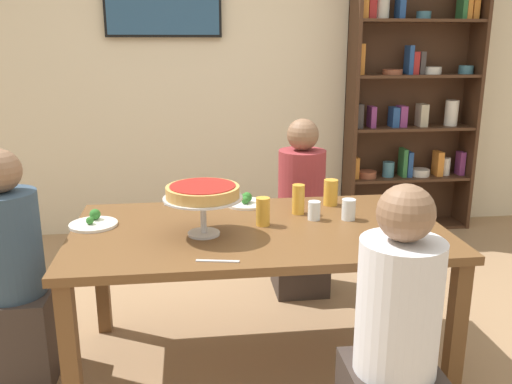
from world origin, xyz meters
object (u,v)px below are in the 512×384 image
at_px(diner_head_west, 14,285).
at_px(diner_near_right, 395,359).
at_px(beer_glass_amber_tall, 331,192).
at_px(beer_glass_amber_spare, 263,212).
at_px(diner_far_right, 301,220).
at_px(salad_plate_near_diner, 246,202).
at_px(bookshelf, 410,100).
at_px(deep_dish_pizza_stand, 203,194).
at_px(television, 163,3).
at_px(salad_plate_far_diner, 94,223).
at_px(dining_table, 259,243).
at_px(water_glass_clear_far, 349,209).
at_px(beer_glass_amber_short, 298,199).
at_px(cutlery_knife_near, 218,261).
at_px(cutlery_fork_near, 180,206).
at_px(water_glass_clear_near, 314,211).

relative_size(diner_head_west, diner_near_right, 1.00).
bearing_deg(beer_glass_amber_tall, beer_glass_amber_spare, -144.89).
distance_m(diner_far_right, salad_plate_near_diner, 0.65).
xyz_separation_m(diner_head_west, salad_plate_near_diner, (1.15, 0.36, 0.27)).
distance_m(bookshelf, deep_dish_pizza_stand, 2.79).
xyz_separation_m(television, salad_plate_far_diner, (-0.31, -1.98, -1.15)).
bearing_deg(dining_table, deep_dish_pizza_stand, -165.09).
relative_size(beer_glass_amber_tall, water_glass_clear_far, 1.35).
relative_size(television, salad_plate_far_diner, 3.97).
distance_m(television, beer_glass_amber_spare, 2.40).
relative_size(beer_glass_amber_short, cutlery_knife_near, 0.86).
bearing_deg(beer_glass_amber_tall, water_glass_clear_far, -84.43).
height_order(diner_far_right, salad_plate_near_diner, diner_far_right).
relative_size(television, beer_glass_amber_short, 5.92).
height_order(salad_plate_near_diner, cutlery_fork_near, salad_plate_near_diner).
bearing_deg(salad_plate_near_diner, television, 105.18).
distance_m(bookshelf, diner_head_west, 3.45).
distance_m(deep_dish_pizza_stand, beer_glass_amber_short, 0.58).
xyz_separation_m(deep_dish_pizza_stand, cutlery_fork_near, (-0.11, 0.47, -0.19)).
relative_size(deep_dish_pizza_stand, salad_plate_far_diner, 1.58).
bearing_deg(beer_glass_amber_short, beer_glass_amber_spare, -142.39).
distance_m(diner_near_right, salad_plate_far_diner, 1.54).
bearing_deg(diner_near_right, water_glass_clear_far, -4.55).
bearing_deg(beer_glass_amber_spare, deep_dish_pizza_stand, -160.86).
bearing_deg(cutlery_knife_near, beer_glass_amber_spare, 71.17).
height_order(beer_glass_amber_tall, water_glass_clear_near, beer_glass_amber_tall).
relative_size(diner_head_west, cutlery_fork_near, 6.39).
distance_m(television, deep_dish_pizza_stand, 2.39).
bearing_deg(salad_plate_far_diner, cutlery_fork_near, 32.61).
height_order(dining_table, deep_dish_pizza_stand, deep_dish_pizza_stand).
bearing_deg(bookshelf, water_glass_clear_far, -119.56).
bearing_deg(dining_table, diner_near_right, -63.55).
xyz_separation_m(television, beer_glass_amber_tall, (0.93, -1.79, -1.09)).
distance_m(bookshelf, cutlery_fork_near, 2.57).
bearing_deg(salad_plate_near_diner, salad_plate_far_diner, -162.34).
bearing_deg(deep_dish_pizza_stand, beer_glass_amber_spare, 19.14).
relative_size(beer_glass_amber_short, water_glass_clear_near, 1.64).
height_order(diner_near_right, beer_glass_amber_short, diner_near_right).
relative_size(beer_glass_amber_short, beer_glass_amber_spare, 1.12).
xyz_separation_m(beer_glass_amber_short, water_glass_clear_near, (0.06, -0.11, -0.03)).
xyz_separation_m(diner_far_right, beer_glass_amber_short, (-0.15, -0.63, 0.33)).
bearing_deg(deep_dish_pizza_stand, cutlery_knife_near, -82.20).
xyz_separation_m(diner_head_west, water_glass_clear_far, (1.64, 0.04, 0.30)).
relative_size(deep_dish_pizza_stand, beer_glass_amber_tall, 2.57).
height_order(salad_plate_near_diner, water_glass_clear_far, water_glass_clear_far).
bearing_deg(television, cutlery_fork_near, -86.39).
bearing_deg(dining_table, water_glass_clear_near, 15.84).
relative_size(deep_dish_pizza_stand, beer_glass_amber_short, 2.36).
height_order(beer_glass_amber_short, beer_glass_amber_spare, beer_glass_amber_short).
height_order(beer_glass_amber_spare, water_glass_clear_near, beer_glass_amber_spare).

